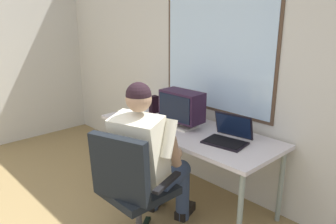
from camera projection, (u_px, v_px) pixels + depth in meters
The scene contains 9 objects.
wall_rear at pixel (235, 68), 3.10m from camera, with size 5.95×0.08×2.53m.
desk at pixel (186, 133), 3.16m from camera, with size 1.82×0.72×0.72m.
office_chair at pixel (130, 183), 2.44m from camera, with size 0.65×0.58×0.97m.
person_seated at pixel (148, 156), 2.60m from camera, with size 0.65×0.84×1.30m.
crt_monitor at pixel (182, 107), 3.12m from camera, with size 0.43×0.23×0.35m.
laptop at pixel (229, 135), 2.81m from camera, with size 0.39×0.35×0.23m.
wine_glass at pixel (133, 108), 3.46m from camera, with size 0.08×0.08×0.14m.
desk_speaker at pixel (154, 104), 3.61m from camera, with size 0.08×0.10×0.19m.
cd_case at pixel (146, 121), 3.33m from camera, with size 0.17×0.16×0.01m.
Camera 1 is at (1.81, 0.01, 1.77)m, focal length 35.44 mm.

